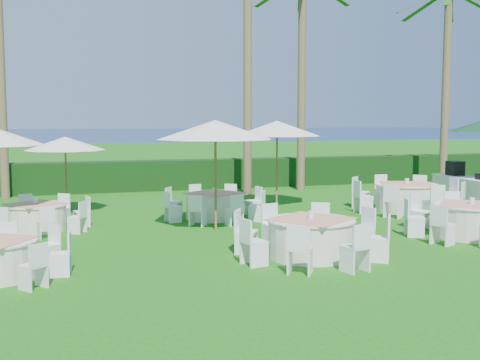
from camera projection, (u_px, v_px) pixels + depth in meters
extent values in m
plane|color=#18550E|center=(259.00, 252.00, 13.10)|extent=(120.00, 120.00, 0.00)
cube|color=black|center=(162.00, 175.00, 24.44)|extent=(34.00, 1.00, 1.20)
plane|color=#07204D|center=(76.00, 134.00, 109.97)|extent=(260.00, 260.00, 0.00)
cube|color=white|center=(48.00, 245.00, 11.85)|extent=(0.52, 0.52, 0.79)
cube|color=white|center=(7.00, 243.00, 12.06)|extent=(0.42, 0.42, 0.79)
cube|color=white|center=(33.00, 266.00, 10.20)|extent=(0.52, 0.52, 0.79)
cube|color=white|center=(60.00, 254.00, 11.09)|extent=(0.42, 0.42, 0.79)
cylinder|color=silver|center=(311.00, 239.00, 12.56)|extent=(1.78, 1.78, 0.77)
cylinder|color=silver|center=(311.00, 220.00, 12.52)|extent=(1.86, 1.86, 0.03)
cube|color=tan|center=(311.00, 219.00, 12.52)|extent=(2.00, 2.00, 0.01)
cylinder|color=silver|center=(311.00, 215.00, 12.51)|extent=(0.12, 0.12, 0.16)
cube|color=white|center=(362.00, 229.00, 13.25)|extent=(0.52, 0.52, 0.93)
cube|color=white|center=(319.00, 224.00, 13.89)|extent=(0.60, 0.60, 0.93)
cube|color=white|center=(274.00, 225.00, 13.75)|extent=(0.52, 0.52, 0.93)
cube|color=white|center=(246.00, 232.00, 12.91)|extent=(0.60, 0.60, 0.93)
cube|color=white|center=(254.00, 242.00, 11.86)|extent=(0.52, 0.52, 0.93)
cube|color=white|center=(300.00, 249.00, 11.22)|extent=(0.60, 0.60, 0.93)
cube|color=white|center=(355.00, 247.00, 11.36)|extent=(0.52, 0.52, 0.93)
cube|color=white|center=(379.00, 239.00, 12.20)|extent=(0.60, 0.60, 0.93)
cylinder|color=silver|center=(471.00, 221.00, 14.73)|extent=(1.76, 1.76, 0.77)
cylinder|color=silver|center=(472.00, 205.00, 14.69)|extent=(1.84, 1.84, 0.03)
cube|color=tan|center=(472.00, 204.00, 14.69)|extent=(2.01, 2.01, 0.01)
cylinder|color=silver|center=(472.00, 201.00, 14.68)|extent=(0.12, 0.12, 0.16)
cube|color=white|center=(454.00, 210.00, 16.09)|extent=(0.55, 0.55, 0.92)
cube|color=white|center=(421.00, 212.00, 15.73)|extent=(0.57, 0.57, 0.92)
cube|color=white|center=(414.00, 218.00, 14.78)|extent=(0.55, 0.55, 0.92)
cube|color=white|center=(443.00, 225.00, 13.79)|extent=(0.57, 0.57, 0.92)
cylinder|color=silver|center=(36.00, 218.00, 15.53)|extent=(1.53, 1.53, 0.66)
cylinder|color=silver|center=(35.00, 205.00, 15.50)|extent=(1.59, 1.59, 0.03)
cube|color=tan|center=(35.00, 204.00, 15.50)|extent=(1.72, 1.72, 0.01)
cylinder|color=silver|center=(35.00, 201.00, 15.49)|extent=(0.11, 0.11, 0.14)
cube|color=white|center=(82.00, 212.00, 16.12)|extent=(0.44, 0.44, 0.80)
cube|color=white|center=(61.00, 209.00, 16.67)|extent=(0.51, 0.51, 0.80)
cube|color=white|center=(27.00, 209.00, 16.56)|extent=(0.44, 0.44, 0.80)
cube|color=white|center=(7.00, 223.00, 14.38)|extent=(0.51, 0.51, 0.80)
cube|color=white|center=(46.00, 222.00, 14.50)|extent=(0.44, 0.44, 0.80)
cube|color=white|center=(77.00, 217.00, 15.22)|extent=(0.51, 0.51, 0.80)
cylinder|color=silver|center=(214.00, 206.00, 17.41)|extent=(1.63, 1.63, 0.71)
cylinder|color=silver|center=(214.00, 194.00, 17.37)|extent=(1.70, 1.70, 0.03)
cube|color=tan|center=(214.00, 193.00, 17.37)|extent=(1.82, 1.82, 0.01)
cylinder|color=silver|center=(214.00, 190.00, 17.36)|extent=(0.11, 0.11, 0.15)
cube|color=white|center=(253.00, 201.00, 17.98)|extent=(0.46, 0.46, 0.85)
cube|color=white|center=(229.00, 198.00, 18.61)|extent=(0.55, 0.55, 0.85)
cube|color=white|center=(197.00, 199.00, 18.53)|extent=(0.46, 0.46, 0.85)
cube|color=white|center=(174.00, 202.00, 17.79)|extent=(0.55, 0.55, 0.85)
cube|color=white|center=(173.00, 207.00, 16.82)|extent=(0.46, 0.46, 0.85)
cube|color=white|center=(198.00, 210.00, 16.19)|extent=(0.55, 0.55, 0.85)
cube|color=white|center=(234.00, 210.00, 16.27)|extent=(0.46, 0.46, 0.85)
cube|color=white|center=(257.00, 206.00, 17.01)|extent=(0.55, 0.55, 0.85)
cylinder|color=silver|center=(406.00, 198.00, 18.84)|extent=(1.90, 1.90, 0.82)
cylinder|color=silver|center=(407.00, 185.00, 18.79)|extent=(1.97, 1.97, 0.03)
cube|color=tan|center=(407.00, 184.00, 18.79)|extent=(2.03, 2.03, 0.01)
cylinder|color=silver|center=(407.00, 181.00, 18.78)|extent=(0.13, 0.13, 0.18)
cube|color=white|center=(418.00, 190.00, 20.10)|extent=(0.65, 0.65, 0.99)
cube|color=white|center=(383.00, 190.00, 20.25)|extent=(0.48, 0.48, 0.99)
cube|color=white|center=(361.00, 192.00, 19.57)|extent=(0.65, 0.65, 0.99)
cube|color=white|center=(363.00, 197.00, 18.45)|extent=(0.48, 0.48, 0.99)
cube|color=white|center=(393.00, 201.00, 17.55)|extent=(0.65, 0.65, 0.99)
cube|color=white|center=(433.00, 202.00, 17.40)|extent=(0.48, 0.48, 0.99)
cube|color=white|center=(456.00, 198.00, 18.09)|extent=(0.65, 0.65, 0.99)
cube|color=white|center=(448.00, 194.00, 19.21)|extent=(0.48, 0.48, 0.99)
cylinder|color=brown|center=(216.00, 178.00, 15.54)|extent=(0.07, 0.07, 2.74)
cone|color=silver|center=(215.00, 130.00, 15.41)|extent=(3.05, 3.05, 0.49)
sphere|color=brown|center=(215.00, 123.00, 15.39)|extent=(0.11, 0.11, 0.11)
cylinder|color=brown|center=(66.00, 177.00, 18.19)|extent=(0.05, 0.05, 2.26)
cone|color=silver|center=(65.00, 143.00, 18.09)|extent=(2.38, 2.38, 0.41)
sphere|color=brown|center=(65.00, 139.00, 18.08)|extent=(0.09, 0.09, 0.09)
cylinder|color=brown|center=(277.00, 166.00, 19.65)|extent=(0.07, 0.07, 2.71)
cone|color=silver|center=(277.00, 128.00, 19.53)|extent=(2.95, 2.95, 0.49)
sphere|color=brown|center=(277.00, 123.00, 19.51)|extent=(0.11, 0.11, 0.11)
cube|color=silver|center=(475.00, 193.00, 19.81)|extent=(1.11, 3.99, 0.89)
cube|color=white|center=(475.00, 179.00, 19.77)|extent=(1.16, 4.05, 0.04)
cube|color=black|center=(455.00, 168.00, 20.89)|extent=(0.49, 0.58, 0.49)
cylinder|color=brown|center=(0.00, 56.00, 21.33)|extent=(0.32, 0.32, 10.18)
cylinder|color=brown|center=(248.00, 55.00, 22.48)|extent=(0.32, 0.32, 10.49)
cylinder|color=brown|center=(302.00, 85.00, 24.05)|extent=(0.32, 0.32, 8.48)
cylinder|color=brown|center=(446.00, 91.00, 24.73)|extent=(0.32, 0.32, 8.08)
cube|color=#164A12|center=(474.00, 3.00, 24.54)|extent=(2.22, 0.59, 1.00)
cube|color=#164A12|center=(450.00, 7.00, 25.39)|extent=(1.58, 1.91, 1.00)
cube|color=#164A12|center=(425.00, 6.00, 25.22)|extent=(1.08, 2.15, 1.00)
cube|color=#164A12|center=(423.00, 1.00, 24.20)|extent=(2.22, 0.59, 1.00)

